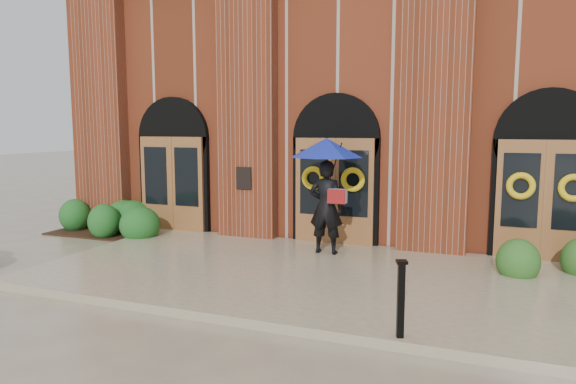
% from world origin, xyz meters
% --- Properties ---
extents(ground, '(90.00, 90.00, 0.00)m').
position_xyz_m(ground, '(0.00, 0.00, 0.00)').
color(ground, tan).
rests_on(ground, ground).
extents(landing, '(10.00, 5.30, 0.15)m').
position_xyz_m(landing, '(0.00, 0.15, 0.07)').
color(landing, tan).
rests_on(landing, ground).
extents(church_building, '(16.20, 12.53, 7.00)m').
position_xyz_m(church_building, '(0.00, 8.78, 3.50)').
color(church_building, maroon).
rests_on(church_building, ground).
extents(man_with_umbrella, '(1.61, 1.61, 2.52)m').
position_xyz_m(man_with_umbrella, '(0.12, 1.69, 1.91)').
color(man_with_umbrella, black).
rests_on(man_with_umbrella, landing).
extents(metal_post, '(0.18, 0.18, 1.04)m').
position_xyz_m(metal_post, '(2.37, -2.35, 0.70)').
color(metal_post, black).
rests_on(metal_post, landing).
extents(hedge_wall_left, '(3.35, 1.34, 0.86)m').
position_xyz_m(hedge_wall_left, '(-6.00, 2.20, 0.43)').
color(hedge_wall_left, '#1C551D').
rests_on(hedge_wall_left, ground).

